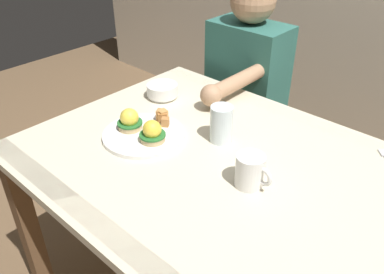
{
  "coord_description": "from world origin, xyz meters",
  "views": [
    {
      "loc": [
        0.59,
        -0.76,
        1.44
      ],
      "look_at": [
        -0.11,
        0.0,
        0.78
      ],
      "focal_mm": 36.87,
      "sensor_mm": 36.0,
      "label": 1
    }
  ],
  "objects_px": {
    "eggs_benedict_plate": "(144,130)",
    "coffee_mug": "(251,170)",
    "diner_person": "(243,90)",
    "fruit_bowl": "(162,91)",
    "dining_table": "(217,189)",
    "water_glass_near": "(221,126)"
  },
  "relations": [
    {
      "from": "eggs_benedict_plate",
      "to": "coffee_mug",
      "type": "height_order",
      "value": "coffee_mug"
    },
    {
      "from": "coffee_mug",
      "to": "diner_person",
      "type": "relative_size",
      "value": 0.1
    },
    {
      "from": "fruit_bowl",
      "to": "diner_person",
      "type": "distance_m",
      "value": 0.44
    },
    {
      "from": "eggs_benedict_plate",
      "to": "diner_person",
      "type": "relative_size",
      "value": 0.24
    },
    {
      "from": "dining_table",
      "to": "fruit_bowl",
      "type": "distance_m",
      "value": 0.49
    },
    {
      "from": "dining_table",
      "to": "diner_person",
      "type": "height_order",
      "value": "diner_person"
    },
    {
      "from": "eggs_benedict_plate",
      "to": "water_glass_near",
      "type": "distance_m",
      "value": 0.25
    },
    {
      "from": "dining_table",
      "to": "water_glass_near",
      "type": "xyz_separation_m",
      "value": [
        -0.07,
        0.1,
        0.16
      ]
    },
    {
      "from": "coffee_mug",
      "to": "diner_person",
      "type": "bearing_deg",
      "value": 126.98
    },
    {
      "from": "eggs_benedict_plate",
      "to": "water_glass_near",
      "type": "height_order",
      "value": "water_glass_near"
    },
    {
      "from": "dining_table",
      "to": "coffee_mug",
      "type": "xyz_separation_m",
      "value": [
        0.13,
        -0.03,
        0.16
      ]
    },
    {
      "from": "fruit_bowl",
      "to": "coffee_mug",
      "type": "xyz_separation_m",
      "value": [
        0.56,
        -0.21,
        0.02
      ]
    },
    {
      "from": "dining_table",
      "to": "eggs_benedict_plate",
      "type": "relative_size",
      "value": 4.44
    },
    {
      "from": "fruit_bowl",
      "to": "coffee_mug",
      "type": "relative_size",
      "value": 1.08
    },
    {
      "from": "diner_person",
      "to": "coffee_mug",
      "type": "bearing_deg",
      "value": -53.02
    },
    {
      "from": "dining_table",
      "to": "diner_person",
      "type": "distance_m",
      "value": 0.69
    },
    {
      "from": "fruit_bowl",
      "to": "water_glass_near",
      "type": "height_order",
      "value": "water_glass_near"
    },
    {
      "from": "fruit_bowl",
      "to": "water_glass_near",
      "type": "relative_size",
      "value": 0.98
    },
    {
      "from": "fruit_bowl",
      "to": "coffee_mug",
      "type": "bearing_deg",
      "value": -20.57
    },
    {
      "from": "diner_person",
      "to": "eggs_benedict_plate",
      "type": "bearing_deg",
      "value": -83.82
    },
    {
      "from": "eggs_benedict_plate",
      "to": "fruit_bowl",
      "type": "relative_size",
      "value": 2.25
    },
    {
      "from": "dining_table",
      "to": "eggs_benedict_plate",
      "type": "xyz_separation_m",
      "value": [
        -0.27,
        -0.06,
        0.13
      ]
    }
  ]
}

